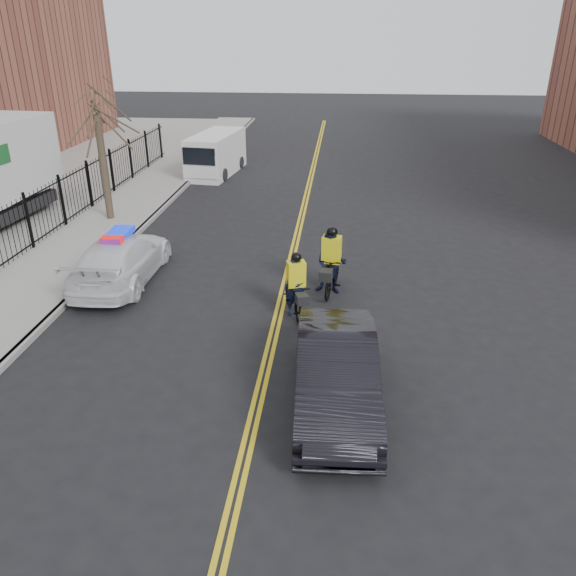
% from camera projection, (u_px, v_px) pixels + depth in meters
% --- Properties ---
extents(ground, '(120.00, 120.00, 0.00)m').
position_uv_depth(ground, '(266.00, 366.00, 12.91)').
color(ground, black).
rests_on(ground, ground).
extents(center_line_left, '(0.10, 60.00, 0.01)m').
position_uv_depth(center_line_left, '(293.00, 245.00, 20.14)').
color(center_line_left, gold).
rests_on(center_line_left, ground).
extents(center_line_right, '(0.10, 60.00, 0.01)m').
position_uv_depth(center_line_right, '(297.00, 245.00, 20.13)').
color(center_line_right, gold).
rests_on(center_line_right, ground).
extents(sidewalk, '(3.00, 60.00, 0.15)m').
position_uv_depth(sidewalk, '(93.00, 236.00, 20.75)').
color(sidewalk, gray).
rests_on(sidewalk, ground).
extents(curb, '(0.20, 60.00, 0.15)m').
position_uv_depth(curb, '(133.00, 238.00, 20.62)').
color(curb, gray).
rests_on(curb, ground).
extents(iron_fence, '(0.12, 28.00, 2.00)m').
position_uv_depth(iron_fence, '(50.00, 211.00, 20.49)').
color(iron_fence, black).
rests_on(iron_fence, ground).
extents(street_tree, '(3.20, 3.20, 4.80)m').
position_uv_depth(street_tree, '(99.00, 131.00, 21.11)').
color(street_tree, '#3B2D23').
rests_on(street_tree, sidewalk).
extents(police_cruiser, '(2.03, 4.90, 1.58)m').
position_uv_depth(police_cruiser, '(121.00, 259.00, 16.98)').
color(police_cruiser, white).
rests_on(police_cruiser, ground).
extents(dark_sedan, '(1.80, 4.65, 1.51)m').
position_uv_depth(dark_sedan, '(336.00, 374.00, 11.27)').
color(dark_sedan, black).
rests_on(dark_sedan, ground).
extents(cargo_van, '(2.41, 5.18, 2.09)m').
position_uv_depth(cargo_van, '(215.00, 155.00, 29.48)').
color(cargo_van, white).
rests_on(cargo_van, ground).
extents(cyclist_near, '(1.17, 1.92, 1.78)m').
position_uv_depth(cyclist_near, '(296.00, 293.00, 15.02)').
color(cyclist_near, black).
rests_on(cyclist_near, ground).
extents(cyclist_far, '(1.01, 2.06, 2.02)m').
position_uv_depth(cyclist_far, '(331.00, 267.00, 16.20)').
color(cyclist_far, black).
rests_on(cyclist_far, ground).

